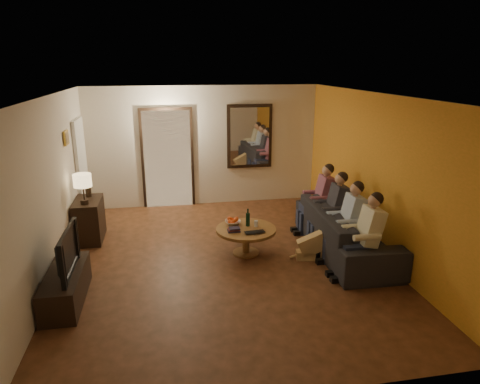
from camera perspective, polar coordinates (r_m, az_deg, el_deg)
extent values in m
cube|color=#3E2510|center=(6.96, -2.01, -9.14)|extent=(5.00, 6.00, 0.01)
cube|color=white|center=(6.28, -2.26, 12.73)|extent=(5.00, 6.00, 0.01)
cube|color=beige|center=(9.40, -4.79, 6.06)|extent=(5.00, 0.02, 2.60)
cube|color=beige|center=(3.75, 4.66, -11.03)|extent=(5.00, 0.02, 2.60)
cube|color=beige|center=(6.64, -24.01, 0.07)|extent=(0.02, 6.00, 2.60)
cube|color=beige|center=(7.28, 17.76, 2.12)|extent=(0.02, 6.00, 2.60)
cube|color=orange|center=(7.27, 17.69, 2.11)|extent=(0.01, 6.00, 2.60)
cube|color=#FFE0A5|center=(9.39, -9.62, 4.32)|extent=(1.00, 0.06, 2.10)
cube|color=black|center=(9.38, -9.62, 4.30)|extent=(1.12, 0.04, 2.22)
cube|color=silver|center=(9.44, -8.05, 3.51)|extent=(0.45, 0.03, 1.70)
cube|color=black|center=(9.48, 1.28, 7.43)|extent=(1.00, 0.05, 1.40)
cube|color=white|center=(9.45, 1.32, 7.40)|extent=(0.86, 0.02, 1.26)
cube|color=white|center=(8.87, -20.29, 2.57)|extent=(0.06, 0.85, 2.04)
cube|color=#B28C33|center=(7.75, -22.16, 6.71)|extent=(0.03, 0.28, 0.24)
cube|color=brown|center=(7.75, -22.05, 6.72)|extent=(0.01, 0.22, 0.18)
cube|color=black|center=(8.08, -19.48, -3.53)|extent=(0.45, 0.83, 0.74)
cube|color=black|center=(6.23, -22.21, -11.60)|extent=(0.45, 1.28, 0.43)
imported|color=black|center=(6.02, -22.74, -7.37)|extent=(1.01, 0.13, 0.58)
imported|color=black|center=(7.36, 13.83, -4.98)|extent=(2.59, 1.09, 0.74)
cylinder|color=brown|center=(7.12, 0.80, -6.53)|extent=(1.20, 1.20, 0.45)
imported|color=white|center=(7.19, -0.94, -4.07)|extent=(0.26, 0.26, 0.06)
cylinder|color=silver|center=(7.09, 2.16, -4.23)|extent=(0.06, 0.06, 0.10)
imported|color=black|center=(6.79, 2.10, -5.55)|extent=(0.35, 0.24, 0.03)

